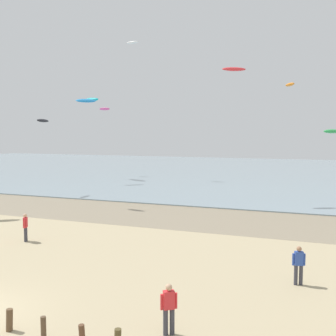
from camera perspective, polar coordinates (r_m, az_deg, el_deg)
name	(u,v)px	position (r m, az deg, el deg)	size (l,w,h in m)	color
wet_sand_strip	(160,215)	(32.58, -1.10, -6.68)	(120.00, 8.69, 0.01)	gray
sea	(244,171)	(70.32, 10.73, -0.44)	(160.00, 70.00, 0.10)	#7F939E
groyne_near	(63,332)	(14.05, -14.57, -21.49)	(12.38, 0.35, 0.83)	#503831
person_nearest_camera	(25,227)	(26.19, -19.48, -7.81)	(0.37, 0.51, 1.71)	#383842
person_left_flank	(299,264)	(18.81, 17.97, -12.80)	(0.55, 0.32, 1.71)	#383842
person_far_down_beach	(169,308)	(13.88, 0.12, -19.11)	(0.49, 0.38, 1.71)	#383842
kite_aloft_0	(105,109)	(63.13, -8.95, 8.24)	(1.95, 0.62, 0.31)	#E54C99
kite_aloft_2	(43,121)	(44.76, -17.27, 6.41)	(1.97, 0.63, 0.32)	black
kite_aloft_4	(86,101)	(54.07, -11.52, 9.30)	(2.61, 0.83, 0.42)	#2384D1
kite_aloft_5	(132,42)	(60.18, -5.05, 17.24)	(2.07, 0.66, 0.33)	white
kite_aloft_8	(234,69)	(38.66, 9.30, 13.61)	(2.21, 0.71, 0.35)	red
kite_aloft_9	(91,100)	(59.25, -10.83, 9.43)	(3.50, 1.12, 0.56)	#19B2B7
kite_aloft_10	(332,131)	(49.21, 22.17, 4.82)	(2.85, 0.91, 0.46)	green
kite_aloft_11	(290,85)	(54.51, 16.84, 11.21)	(2.52, 0.81, 0.40)	orange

